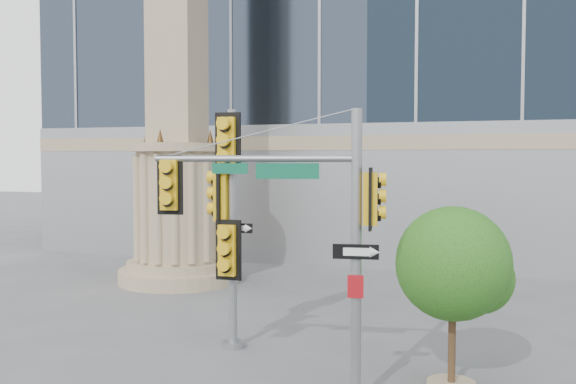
% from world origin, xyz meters
% --- Properties ---
extents(ground, '(120.00, 120.00, 0.00)m').
position_xyz_m(ground, '(0.00, 0.00, 0.00)').
color(ground, '#545456').
rests_on(ground, ground).
extents(monument, '(4.40, 4.40, 16.60)m').
position_xyz_m(monument, '(-6.00, 9.00, 5.52)').
color(monument, tan).
rests_on(monument, ground).
extents(main_signal_pole, '(4.22, 0.99, 5.46)m').
position_xyz_m(main_signal_pole, '(1.70, -0.78, 3.38)').
color(main_signal_pole, slate).
rests_on(main_signal_pole, ground).
extents(secondary_signal_pole, '(0.98, 0.73, 5.71)m').
position_xyz_m(secondary_signal_pole, '(-0.95, 1.87, 3.35)').
color(secondary_signal_pole, slate).
rests_on(secondary_signal_pole, ground).
extents(street_tree, '(2.32, 2.27, 3.61)m').
position_xyz_m(street_tree, '(4.34, 0.87, 2.38)').
color(street_tree, tan).
rests_on(street_tree, ground).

